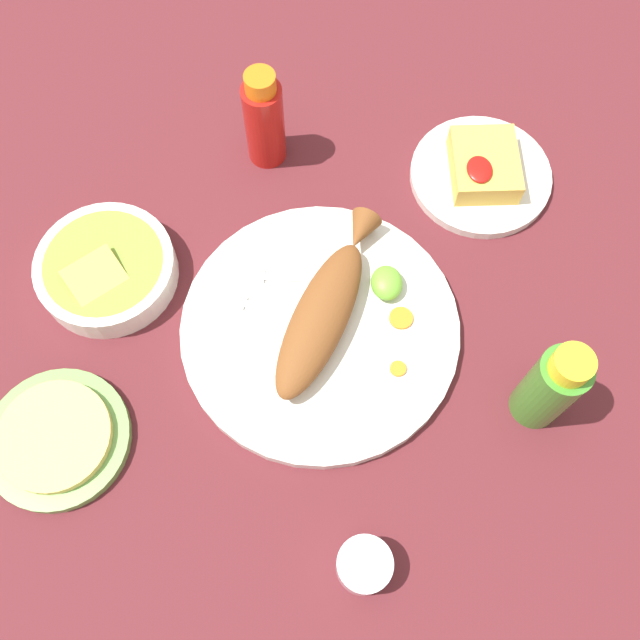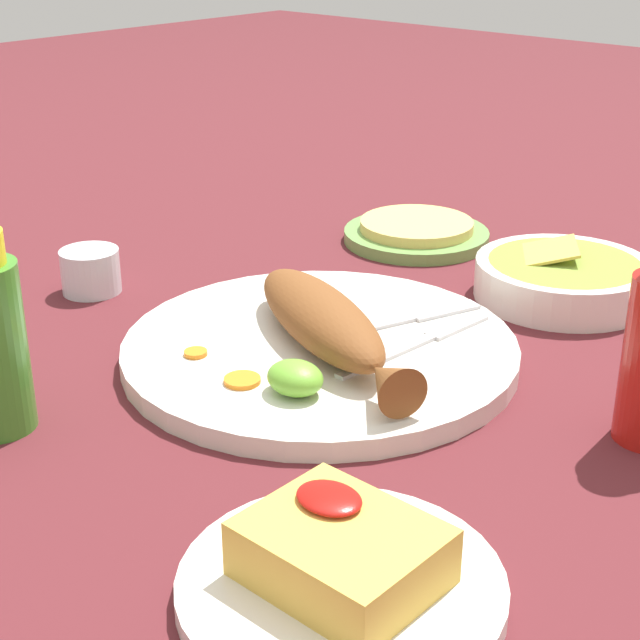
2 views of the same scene
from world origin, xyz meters
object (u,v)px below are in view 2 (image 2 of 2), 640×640
Objects in this scene: main_plate at (320,350)px; guacamole_bowl at (563,277)px; fork_far at (424,340)px; tortilla_plate at (416,236)px; side_plate_fries at (341,588)px; salt_cup at (91,274)px; fried_fish at (327,323)px; fork_near at (406,320)px.

guacamole_bowl is (-0.09, -0.27, 0.01)m from main_plate.
main_plate is at bearing 135.26° from fork_far.
main_plate is 2.04× the size of tortilla_plate.
tortilla_plate is (0.22, -0.04, -0.02)m from guacamole_bowl.
side_plate_fries is 0.65m from tortilla_plate.
main_plate is 0.29m from guacamole_bowl.
salt_cup reaches higher than main_plate.
fried_fish is at bearing -46.63° from side_plate_fries.
tortilla_plate is (0.13, -0.31, -0.00)m from main_plate.
salt_cup is at bearing 110.10° from fork_far.
main_plate is 1.32× the size of fried_fish.
salt_cup is at bearing 39.97° from guacamole_bowl.
main_plate is 0.29m from salt_cup.
fork_near is 0.28m from tortilla_plate.
fork_near is 0.20m from guacamole_bowl.
main_plate is 5.75× the size of salt_cup.
guacamole_bowl is at bearing -140.03° from salt_cup.
main_plate is at bearing 72.30° from guacamole_bowl.
fried_fish is at bearing 144.06° from fork_far.
side_plate_fries is 1.09× the size of guacamole_bowl.
salt_cup reaches higher than tortilla_plate.
fried_fish reaches higher than fork_far.
tortilla_plate is (-0.15, -0.35, -0.01)m from salt_cup.
fork_near is (-0.03, -0.08, 0.01)m from main_plate.
main_plate reaches higher than side_plate_fries.
fork_far is at bearing 128.16° from tortilla_plate.
guacamole_bowl is (-0.37, -0.31, 0.00)m from salt_cup.
fried_fish reaches higher than main_plate.
tortilla_plate is at bearing -11.06° from guacamole_bowl.
main_plate is 0.32m from side_plate_fries.
fork_far is 0.32m from tortilla_plate.
main_plate is at bearing 179.80° from fork_near.
salt_cup is 0.54m from side_plate_fries.
tortilla_plate is at bearing -41.13° from fried_fish.
main_plate is 1.80× the size of side_plate_fries.
tortilla_plate is at bearing -56.90° from side_plate_fries.
side_plate_fries is at bearing 105.36° from guacamole_bowl.
fork_near is 0.92× the size of side_plate_fries.
fried_fish is at bearing 75.19° from guacamole_bowl.
guacamole_bowl is at bearing -74.64° from side_plate_fries.
guacamole_bowl is 1.04× the size of tortilla_plate.
main_plate is 1.95× the size of fork_near.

